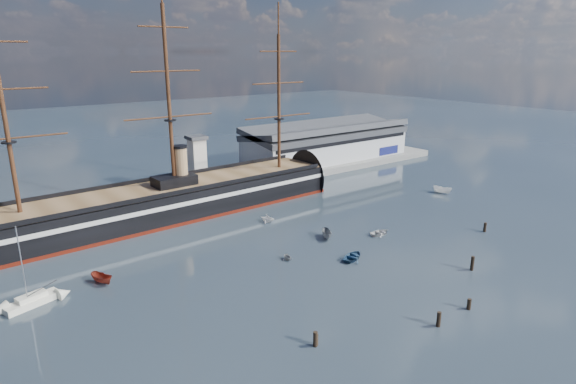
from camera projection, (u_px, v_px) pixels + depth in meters
ground at (254, 229)px, 111.11m from camera, size 600.00×600.00×0.00m
quay at (216, 188)px, 144.41m from camera, size 180.00×18.00×2.00m
warehouse at (327, 142)px, 173.14m from camera, size 63.00×21.00×11.60m
quay_tower at (198, 161)px, 135.31m from camera, size 5.00×5.00×15.00m
warship at (161, 202)px, 117.26m from camera, size 113.13×19.08×53.94m
sailboat at (32, 300)px, 77.50m from camera, size 8.92×4.82×13.70m
motorboat_a at (103, 284)px, 84.96m from camera, size 6.31×4.09×2.37m
motorboat_b at (353, 259)px, 95.00m from camera, size 2.50×3.80×1.65m
motorboat_c at (327, 239)px, 105.41m from camera, size 6.22×5.02×2.39m
motorboat_d at (267, 222)px, 115.78m from camera, size 6.48×4.78×2.18m
motorboat_e at (380, 235)px, 107.70m from camera, size 1.38×3.18×1.46m
motorboat_f at (442, 193)px, 138.94m from camera, size 6.81×3.53×2.59m
motorboat_g at (287, 260)px, 94.65m from camera, size 4.46×2.47×1.55m
piling_near_left at (315, 346)px, 66.92m from camera, size 0.64×0.64×2.95m
piling_near_mid at (468, 309)px, 76.48m from camera, size 0.64×0.64×2.52m
piling_near_right at (472, 270)px, 90.19m from camera, size 0.64×0.64×3.47m
piling_far_right at (484, 232)px, 109.39m from camera, size 0.64×0.64×2.91m
piling_extra at (438, 326)px, 71.72m from camera, size 0.64×0.64×3.08m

